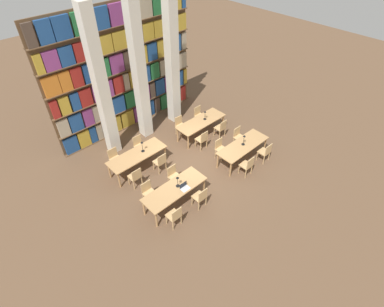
# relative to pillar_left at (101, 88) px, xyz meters

# --- Properties ---
(ground_plane) EXTENTS (40.00, 40.00, 0.00)m
(ground_plane) POSITION_rel_pillar_left_xyz_m (1.73, -2.98, -3.00)
(ground_plane) COLOR brown
(bookshelf_bank) EXTENTS (7.03, 0.35, 5.50)m
(bookshelf_bank) POSITION_rel_pillar_left_xyz_m (1.72, 1.09, -0.31)
(bookshelf_bank) COLOR brown
(bookshelf_bank) RESTS_ON ground_plane
(pillar_left) EXTENTS (0.46, 0.46, 6.00)m
(pillar_left) POSITION_rel_pillar_left_xyz_m (0.00, 0.00, 0.00)
(pillar_left) COLOR beige
(pillar_left) RESTS_ON ground_plane
(pillar_center) EXTENTS (0.46, 0.46, 6.00)m
(pillar_center) POSITION_rel_pillar_left_xyz_m (1.73, 0.00, 0.00)
(pillar_center) COLOR beige
(pillar_center) RESTS_ON ground_plane
(pillar_right) EXTENTS (0.46, 0.46, 6.00)m
(pillar_right) POSITION_rel_pillar_left_xyz_m (3.45, 0.00, 0.00)
(pillar_right) COLOR beige
(pillar_right) RESTS_ON ground_plane
(reading_table_0) EXTENTS (2.37, 0.85, 0.77)m
(reading_table_0) POSITION_rel_pillar_left_xyz_m (-0.03, -4.09, -2.31)
(reading_table_0) COLOR tan
(reading_table_0) RESTS_ON ground_plane
(chair_0) EXTENTS (0.42, 0.40, 0.89)m
(chair_0) POSITION_rel_pillar_left_xyz_m (-0.65, -4.79, -2.51)
(chair_0) COLOR tan
(chair_0) RESTS_ON ground_plane
(chair_1) EXTENTS (0.42, 0.40, 0.89)m
(chair_1) POSITION_rel_pillar_left_xyz_m (-0.65, -3.38, -2.51)
(chair_1) COLOR tan
(chair_1) RESTS_ON ground_plane
(chair_2) EXTENTS (0.42, 0.40, 0.89)m
(chair_2) POSITION_rel_pillar_left_xyz_m (0.53, -4.79, -2.51)
(chair_2) COLOR tan
(chair_2) RESTS_ON ground_plane
(chair_3) EXTENTS (0.42, 0.40, 0.89)m
(chair_3) POSITION_rel_pillar_left_xyz_m (0.53, -3.38, -2.51)
(chair_3) COLOR tan
(chair_3) RESTS_ON ground_plane
(desk_lamp_0) EXTENTS (0.14, 0.14, 0.46)m
(desk_lamp_0) POSITION_rel_pillar_left_xyz_m (0.13, -4.08, -1.92)
(desk_lamp_0) COLOR black
(desk_lamp_0) RESTS_ON reading_table_0
(laptop) EXTENTS (0.32, 0.22, 0.21)m
(laptop) POSITION_rel_pillar_left_xyz_m (0.23, -4.32, -2.19)
(laptop) COLOR silver
(laptop) RESTS_ON reading_table_0
(reading_table_1) EXTENTS (2.37, 0.85, 0.77)m
(reading_table_1) POSITION_rel_pillar_left_xyz_m (3.53, -4.19, -2.31)
(reading_table_1) COLOR tan
(reading_table_1) RESTS_ON ground_plane
(chair_4) EXTENTS (0.42, 0.40, 0.89)m
(chair_4) POSITION_rel_pillar_left_xyz_m (2.98, -4.90, -2.51)
(chair_4) COLOR tan
(chair_4) RESTS_ON ground_plane
(chair_5) EXTENTS (0.42, 0.40, 0.89)m
(chair_5) POSITION_rel_pillar_left_xyz_m (2.98, -3.48, -2.51)
(chair_5) COLOR tan
(chair_5) RESTS_ON ground_plane
(chair_6) EXTENTS (0.42, 0.40, 0.89)m
(chair_6) POSITION_rel_pillar_left_xyz_m (4.14, -4.90, -2.51)
(chair_6) COLOR tan
(chair_6) RESTS_ON ground_plane
(chair_7) EXTENTS (0.42, 0.40, 0.89)m
(chair_7) POSITION_rel_pillar_left_xyz_m (4.14, -3.48, -2.51)
(chair_7) COLOR tan
(chair_7) RESTS_ON ground_plane
(desk_lamp_1) EXTENTS (0.14, 0.14, 0.48)m
(desk_lamp_1) POSITION_rel_pillar_left_xyz_m (3.56, -4.17, -1.91)
(desk_lamp_1) COLOR black
(desk_lamp_1) RESTS_ON reading_table_1
(reading_table_2) EXTENTS (2.37, 0.85, 0.77)m
(reading_table_2) POSITION_rel_pillar_left_xyz_m (0.07, -1.72, -2.31)
(reading_table_2) COLOR tan
(reading_table_2) RESTS_ON ground_plane
(chair_8) EXTENTS (0.42, 0.40, 0.89)m
(chair_8) POSITION_rel_pillar_left_xyz_m (-0.54, -2.43, -2.51)
(chair_8) COLOR tan
(chair_8) RESTS_ON ground_plane
(chair_9) EXTENTS (0.42, 0.40, 0.89)m
(chair_9) POSITION_rel_pillar_left_xyz_m (-0.54, -1.02, -2.51)
(chair_9) COLOR tan
(chair_9) RESTS_ON ground_plane
(chair_10) EXTENTS (0.42, 0.40, 0.89)m
(chair_10) POSITION_rel_pillar_left_xyz_m (0.64, -2.43, -2.51)
(chair_10) COLOR tan
(chair_10) RESTS_ON ground_plane
(chair_11) EXTENTS (0.42, 0.40, 0.89)m
(chair_11) POSITION_rel_pillar_left_xyz_m (0.64, -1.02, -2.51)
(chair_11) COLOR tan
(chair_11) RESTS_ON ground_plane
(desk_lamp_2) EXTENTS (0.14, 0.14, 0.49)m
(desk_lamp_2) POSITION_rel_pillar_left_xyz_m (0.35, -1.73, -1.90)
(desk_lamp_2) COLOR black
(desk_lamp_2) RESTS_ON reading_table_2
(reading_table_3) EXTENTS (2.37, 0.85, 0.77)m
(reading_table_3) POSITION_rel_pillar_left_xyz_m (3.48, -1.83, -2.31)
(reading_table_3) COLOR tan
(reading_table_3) RESTS_ON ground_plane
(chair_12) EXTENTS (0.42, 0.40, 0.89)m
(chair_12) POSITION_rel_pillar_left_xyz_m (2.85, -2.54, -2.51)
(chair_12) COLOR tan
(chair_12) RESTS_ON ground_plane
(chair_13) EXTENTS (0.42, 0.40, 0.89)m
(chair_13) POSITION_rel_pillar_left_xyz_m (2.85, -1.12, -2.51)
(chair_13) COLOR tan
(chair_13) RESTS_ON ground_plane
(chair_14) EXTENTS (0.42, 0.40, 0.89)m
(chair_14) POSITION_rel_pillar_left_xyz_m (4.04, -2.54, -2.51)
(chair_14) COLOR tan
(chair_14) RESTS_ON ground_plane
(chair_15) EXTENTS (0.42, 0.40, 0.89)m
(chair_15) POSITION_rel_pillar_left_xyz_m (4.04, -1.12, -2.51)
(chair_15) COLOR tan
(chair_15) RESTS_ON ground_plane
(desk_lamp_3) EXTENTS (0.14, 0.14, 0.44)m
(desk_lamp_3) POSITION_rel_pillar_left_xyz_m (3.69, -1.85, -1.94)
(desk_lamp_3) COLOR black
(desk_lamp_3) RESTS_ON reading_table_3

